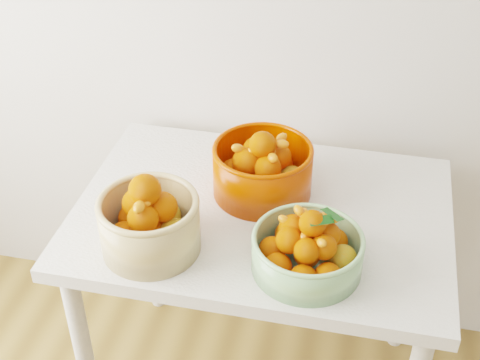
# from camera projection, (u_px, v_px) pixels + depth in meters

# --- Properties ---
(table) EXTENTS (1.00, 0.70, 0.75)m
(table) POSITION_uv_depth(u_px,v_px,m) (261.00, 237.00, 1.85)
(table) COLOR silver
(table) RESTS_ON ground
(bowl_cream) EXTENTS (0.30, 0.30, 0.21)m
(bowl_cream) POSITION_uv_depth(u_px,v_px,m) (149.00, 223.00, 1.62)
(bowl_cream) COLOR tan
(bowl_cream) RESTS_ON table
(bowl_green) EXTENTS (0.35, 0.35, 0.17)m
(bowl_green) POSITION_uv_depth(u_px,v_px,m) (307.00, 249.00, 1.57)
(bowl_green) COLOR #87B87E
(bowl_green) RESTS_ON table
(bowl_orange) EXTENTS (0.35, 0.35, 0.20)m
(bowl_orange) POSITION_uv_depth(u_px,v_px,m) (262.00, 169.00, 1.81)
(bowl_orange) COLOR #C62A00
(bowl_orange) RESTS_ON table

